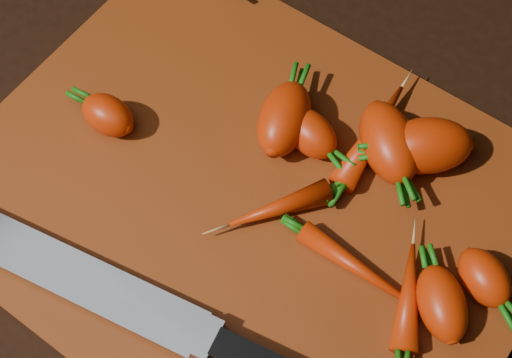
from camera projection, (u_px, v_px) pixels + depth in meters
The scene contains 14 objects.
ground at pixel (250, 205), 0.65m from camera, with size 2.00×2.00×0.01m, color black.
cutting_board at pixel (249, 199), 0.64m from camera, with size 0.50×0.40×0.01m, color maroon.
carrot_1 at pixel (108, 115), 0.65m from camera, with size 0.05×0.04×0.04m, color red.
carrot_2 at pixel (389, 143), 0.63m from camera, with size 0.08×0.05×0.05m, color red.
carrot_3 at pixel (284, 119), 0.64m from camera, with size 0.08×0.05×0.05m, color red.
carrot_4 at pixel (427, 146), 0.63m from camera, with size 0.08×0.05×0.05m, color red.
carrot_5 at pixel (310, 133), 0.64m from camera, with size 0.06×0.04×0.04m, color red.
carrot_6 at pixel (442, 304), 0.57m from camera, with size 0.06×0.04×0.04m, color red.
carrot_7 at pixel (372, 134), 0.65m from camera, with size 0.12×0.02×0.02m, color red.
carrot_8 at pixel (360, 269), 0.59m from camera, with size 0.12×0.02×0.02m, color red.
carrot_9 at pixel (408, 296), 0.58m from camera, with size 0.09×0.02×0.02m, color red.
carrot_10 at pixel (279, 208), 0.61m from camera, with size 0.09×0.02×0.02m, color red.
carrot_11 at pixel (484, 278), 0.58m from camera, with size 0.05×0.04×0.04m, color red.
knife at pixel (103, 289), 0.58m from camera, with size 0.37×0.10×0.02m.
Camera 1 is at (0.16, -0.22, 0.58)m, focal length 50.00 mm.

